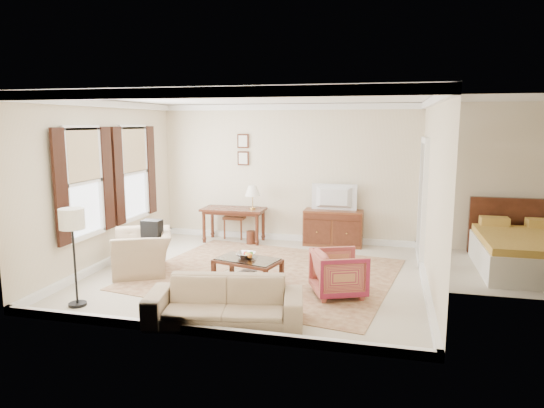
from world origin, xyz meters
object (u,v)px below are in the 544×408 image
at_px(tv, 334,189).
at_px(striped_armchair, 339,271).
at_px(sofa, 225,294).
at_px(sideboard, 333,228).
at_px(club_armchair, 143,245).
at_px(coffee_table, 248,265).
at_px(writing_desk, 234,213).

distance_m(tv, striped_armchair, 3.06).
bearing_deg(sofa, striped_armchair, 35.80).
bearing_deg(sideboard, sofa, -101.40).
bearing_deg(sideboard, striped_armchair, -81.88).
distance_m(striped_armchair, club_armchair, 3.36).
height_order(sideboard, coffee_table, sideboard).
relative_size(sideboard, coffee_table, 1.09).
height_order(writing_desk, coffee_table, writing_desk).
bearing_deg(sofa, club_armchair, 129.89).
xyz_separation_m(writing_desk, striped_armchair, (2.52, -2.78, -0.24)).
relative_size(coffee_table, striped_armchair, 1.49).
xyz_separation_m(tv, sofa, (-0.86, -4.27, -0.80)).
bearing_deg(striped_armchair, sofa, 114.10).
height_order(sideboard, tv, tv).
bearing_deg(writing_desk, tv, 4.08).
relative_size(tv, striped_armchair, 1.19).
distance_m(sideboard, tv, 0.81).
relative_size(sideboard, sofa, 0.61).
relative_size(sideboard, club_armchair, 1.11).
bearing_deg(tv, club_armchair, 41.38).
bearing_deg(club_armchair, coffee_table, 57.13).
height_order(writing_desk, sideboard, sideboard).
bearing_deg(coffee_table, writing_desk, 112.47).
bearing_deg(club_armchair, striped_armchair, 57.04).
xyz_separation_m(striped_armchair, club_armchair, (-3.34, 0.36, 0.10)).
xyz_separation_m(writing_desk, sideboard, (2.10, 0.17, -0.24)).
height_order(club_armchair, sofa, club_armchair).
bearing_deg(sofa, writing_desk, 96.14).
xyz_separation_m(coffee_table, sofa, (0.15, -1.50, 0.06)).
xyz_separation_m(coffee_table, club_armchair, (-1.91, 0.20, 0.15)).
bearing_deg(tv, sideboard, -90.00).
xyz_separation_m(writing_desk, club_armchair, (-0.82, -2.42, -0.14)).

